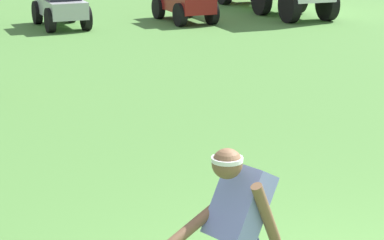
{
  "coord_description": "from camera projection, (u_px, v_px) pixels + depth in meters",
  "views": [
    {
      "loc": [
        -2.9,
        -3.87,
        2.93
      ],
      "look_at": [
        -0.2,
        2.76,
        0.9
      ],
      "focal_mm": 70.0,
      "sensor_mm": 36.0,
      "label": 1
    }
  ],
  "objects": [
    {
      "name": "parked_car_slot_e",
      "position": [
        185.0,
        0.0,
        19.92
      ],
      "size": [
        1.13,
        2.22,
        1.1
      ],
      "color": "maroon",
      "rests_on": "ground_plane"
    },
    {
      "name": "parked_car_slot_d",
      "position": [
        61.0,
        5.0,
        18.99
      ],
      "size": [
        1.11,
        2.21,
        1.1
      ],
      "color": "#B7BABF",
      "rests_on": "ground_plane"
    },
    {
      "name": "frisbee_thrower",
      "position": [
        240.0,
        227.0,
        5.22
      ],
      "size": [
        1.15,
        0.5,
        1.39
      ],
      "color": "#191E38",
      "rests_on": "ground_plane"
    }
  ]
}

